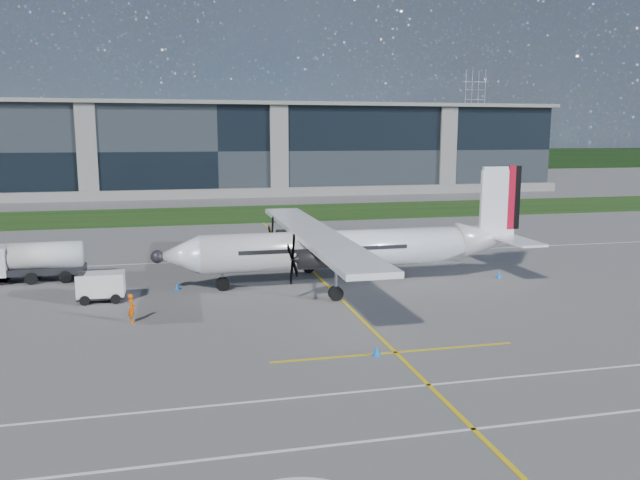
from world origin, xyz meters
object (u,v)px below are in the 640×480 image
turboprop_aircraft (348,227)px  ground_crew_person (132,306)px  safety_cone_nose_stbd (177,286)px  safety_cone_stbdwing (274,248)px  safety_cone_tail (499,274)px  fuel_tanker_truck (23,262)px  baggage_tug (101,287)px  pylon_east (474,119)px  safety_cone_portwing (377,350)px

turboprop_aircraft → ground_crew_person: (-13.94, -5.92, -3.08)m
turboprop_aircraft → safety_cone_nose_stbd: (-11.48, 0.95, -3.75)m
safety_cone_stbdwing → safety_cone_tail: bearing=-45.0°
fuel_tanker_truck → ground_crew_person: (7.96, -11.67, -0.46)m
safety_cone_tail → safety_cone_stbdwing: size_ratio=1.00×
baggage_tug → safety_cone_tail: baggage_tug is taller
ground_crew_person → fuel_tanker_truck: bearing=33.1°
baggage_tug → ground_crew_person: size_ratio=1.63×
pylon_east → turboprop_aircraft: 163.77m
baggage_tug → safety_cone_tail: 27.17m
pylon_east → safety_cone_stbdwing: (-83.57, -128.74, -14.75)m
baggage_tug → ground_crew_person: ground_crew_person is taller
fuel_tanker_truck → safety_cone_nose_stbd: size_ratio=14.71×
baggage_tug → safety_cone_portwing: bearing=-43.9°
pylon_east → ground_crew_person: pylon_east is taller
turboprop_aircraft → safety_cone_stbdwing: size_ratio=53.28×
pylon_east → safety_cone_stbdwing: 154.19m
pylon_east → safety_cone_tail: bearing=-115.9°
ground_crew_person → safety_cone_nose_stbd: (2.46, 6.87, -0.67)m
pylon_east → fuel_tanker_truck: size_ratio=4.08×
safety_cone_portwing → pylon_east: bearing=62.0°
pylon_east → fuel_tanker_truck: 171.14m
safety_cone_portwing → fuel_tanker_truck: bearing=134.5°
turboprop_aircraft → baggage_tug: 16.38m
turboprop_aircraft → safety_cone_portwing: (-2.49, -14.00, -3.75)m
ground_crew_person → pylon_east: bearing=-33.7°
turboprop_aircraft → ground_crew_person: size_ratio=14.54×
ground_crew_person → safety_cone_nose_stbd: bearing=-20.9°
fuel_tanker_truck → safety_cone_stbdwing: fuel_tanker_truck is taller
safety_cone_nose_stbd → safety_cone_stbdwing: 15.07m
pylon_east → fuel_tanker_truck: pylon_east is taller
ground_crew_person → safety_cone_stbdwing: size_ratio=3.66×
pylon_east → fuel_tanker_truck: bearing=-126.9°
pylon_east → turboprop_aircraft: (-80.51, -142.19, -11.00)m
safety_cone_tail → turboprop_aircraft: bearing=176.4°
safety_cone_stbdwing → baggage_tug: bearing=-132.1°
safety_cone_tail → safety_cone_portwing: 19.01m
pylon_east → baggage_tug: pylon_east is taller
safety_cone_portwing → safety_cone_tail: bearing=44.4°
fuel_tanker_truck → turboprop_aircraft: bearing=-14.7°
turboprop_aircraft → safety_cone_stbdwing: 14.30m
safety_cone_portwing → baggage_tug: bearing=136.1°
safety_cone_tail → pylon_east: bearing=64.1°
fuel_tanker_truck → safety_cone_portwing: 27.71m
ground_crew_person → safety_cone_tail: ground_crew_person is taller
pylon_east → safety_cone_stbdwing: bearing=-123.0°
pylon_east → safety_cone_portwing: (-83.00, -156.19, -14.75)m
safety_cone_nose_stbd → safety_cone_stbdwing: same height
ground_crew_person → safety_cone_tail: bearing=-79.4°
fuel_tanker_truck → safety_cone_portwing: (19.41, -19.75, -1.13)m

